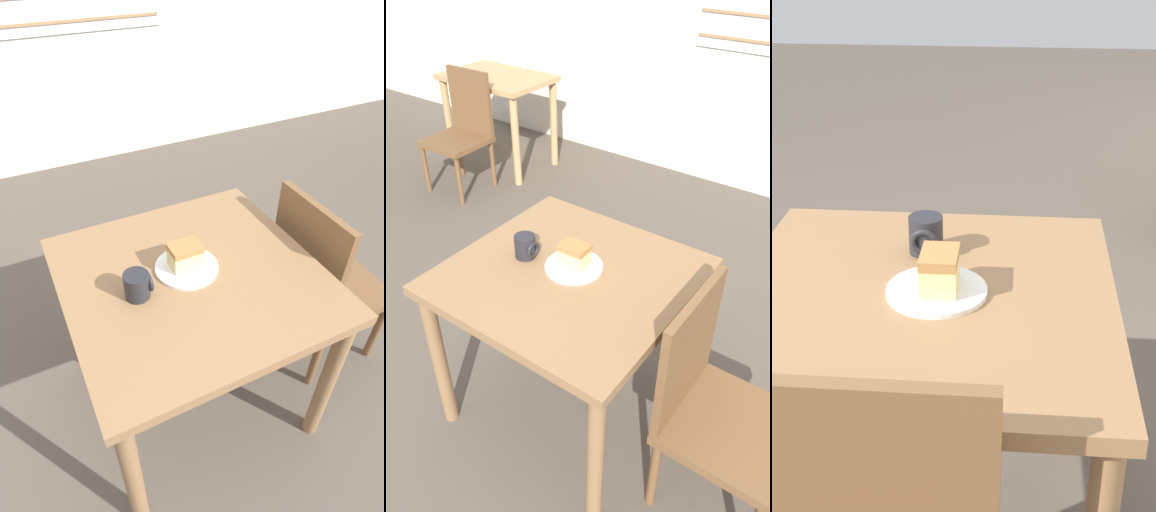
{
  "view_description": "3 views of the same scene",
  "coord_description": "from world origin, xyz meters",
  "views": [
    {
      "loc": [
        -0.47,
        -0.43,
        1.71
      ],
      "look_at": [
        -0.02,
        0.49,
        0.83
      ],
      "focal_mm": 28.0,
      "sensor_mm": 36.0,
      "label": 1
    },
    {
      "loc": [
        0.89,
        -0.72,
        1.9
      ],
      "look_at": [
        -0.0,
        0.5,
        0.84
      ],
      "focal_mm": 35.0,
      "sensor_mm": 36.0,
      "label": 2
    },
    {
      "loc": [
        1.31,
        0.68,
        1.54
      ],
      "look_at": [
        -0.07,
        0.57,
        0.84
      ],
      "focal_mm": 50.0,
      "sensor_mm": 36.0,
      "label": 3
    }
  ],
  "objects": [
    {
      "name": "cake_slice",
      "position": [
        -0.03,
        0.52,
        0.82
      ],
      "size": [
        0.11,
        0.08,
        0.09
      ],
      "color": "#E0C67F",
      "rests_on": "plate"
    },
    {
      "name": "coffee_mug",
      "position": [
        -0.23,
        0.46,
        0.81
      ],
      "size": [
        0.09,
        0.08,
        0.09
      ],
      "color": "#232328",
      "rests_on": "dining_table_near"
    },
    {
      "name": "plate",
      "position": [
        -0.03,
        0.51,
        0.77
      ],
      "size": [
        0.22,
        0.22,
        0.01
      ],
      "color": "white",
      "rests_on": "dining_table_near"
    },
    {
      "name": "dining_table_near",
      "position": [
        -0.03,
        0.48,
        0.64
      ],
      "size": [
        0.88,
        0.86,
        0.76
      ],
      "color": "olive",
      "rests_on": "ground_plane"
    }
  ]
}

